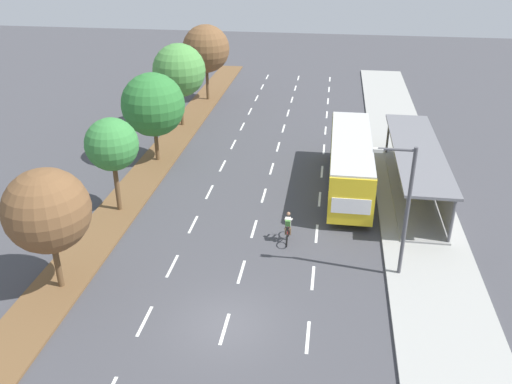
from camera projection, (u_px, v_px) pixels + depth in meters
ground_plane at (226, 324)px, 22.89m from camera, size 140.00×140.00×0.00m
median_strip at (171, 144)px, 41.67m from camera, size 2.60×52.00×0.12m
sidewalk_right at (402, 156)px, 39.40m from camera, size 4.50×52.00×0.15m
lane_divider_left at (228, 155)px, 39.89m from camera, size 0.14×48.33×0.01m
lane_divider_center at (275, 157)px, 39.44m from camera, size 0.14×48.33×0.01m
lane_divider_right at (323, 160)px, 38.99m from camera, size 0.14×48.33×0.01m
bus_shelter at (420, 166)px, 33.29m from camera, size 2.90×13.25×2.86m
bus at (350, 159)px, 33.80m from camera, size 2.54×11.29×3.37m
cyclist at (288, 228)px, 28.60m from camera, size 0.46×1.82×1.71m
median_tree_nearest at (47, 211)px, 23.42m from camera, size 3.81×3.81×5.88m
median_tree_second at (112, 145)px, 30.16m from camera, size 3.02×3.02×5.62m
median_tree_third at (153, 105)px, 36.96m from camera, size 4.38×4.38×6.27m
median_tree_fourth at (179, 70)px, 43.54m from camera, size 4.29×4.29×6.76m
median_tree_fifth at (206, 49)px, 50.16m from camera, size 4.40×4.40×7.04m
streetlight at (404, 204)px, 24.43m from camera, size 1.91×0.24×6.50m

